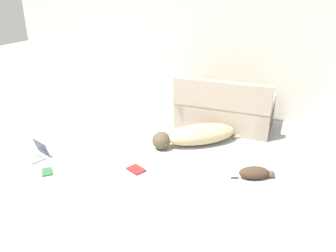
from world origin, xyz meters
TOP-DOWN VIEW (x-y plane):
  - ground_plane at (0.00, 0.00)m, footprint 20.00×20.00m
  - wall_back at (0.00, 3.45)m, footprint 7.81×0.06m
  - couch at (0.89, 2.78)m, footprint 1.64×0.90m
  - dog at (0.65, 1.91)m, footprint 1.41×1.16m
  - cat at (1.66, 1.21)m, footprint 0.55×0.34m
  - laptop_open at (-1.41, 0.65)m, footprint 0.43×0.41m
  - book_green at (-0.97, 0.32)m, footprint 0.23×0.24m
  - book_red at (0.12, 0.82)m, footprint 0.29×0.26m

SIDE VIEW (x-z plane):
  - ground_plane at x=0.00m, z-range 0.00..0.00m
  - book_green at x=-0.97m, z-range 0.00..0.02m
  - book_red at x=0.12m, z-range 0.00..0.02m
  - cat at x=1.66m, z-range 0.00..0.16m
  - laptop_open at x=-1.41m, z-range -0.04..0.20m
  - dog at x=0.65m, z-range 0.00..0.31m
  - couch at x=0.89m, z-range -0.16..0.75m
  - wall_back at x=0.00m, z-range 0.00..2.45m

